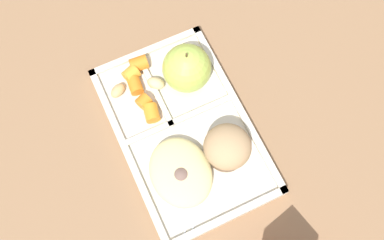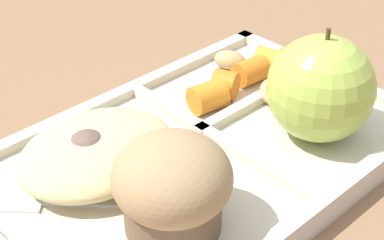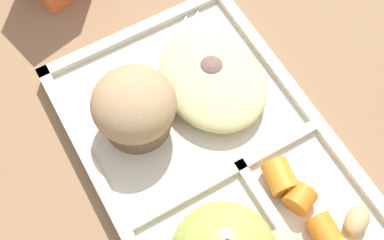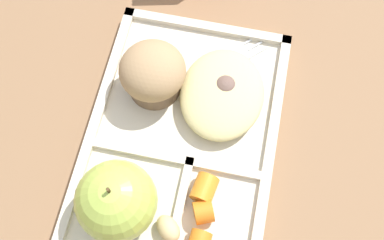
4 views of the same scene
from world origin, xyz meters
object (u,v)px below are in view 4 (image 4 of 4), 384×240
at_px(bran_muffin, 153,74).
at_px(plastic_fork, 222,64).
at_px(lunch_tray, 180,149).
at_px(green_apple, 116,201).

bearing_deg(bran_muffin, plastic_fork, -58.04).
bearing_deg(lunch_tray, bran_muffin, 33.35).
height_order(bran_muffin, plastic_fork, bran_muffin).
height_order(green_apple, bran_muffin, green_apple).
bearing_deg(plastic_fork, green_apple, 159.41).
distance_m(bran_muffin, plastic_fork, 0.10).
height_order(green_apple, plastic_fork, green_apple).
relative_size(green_apple, bran_muffin, 1.20).
distance_m(lunch_tray, bran_muffin, 0.10).
relative_size(lunch_tray, plastic_fork, 2.94).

